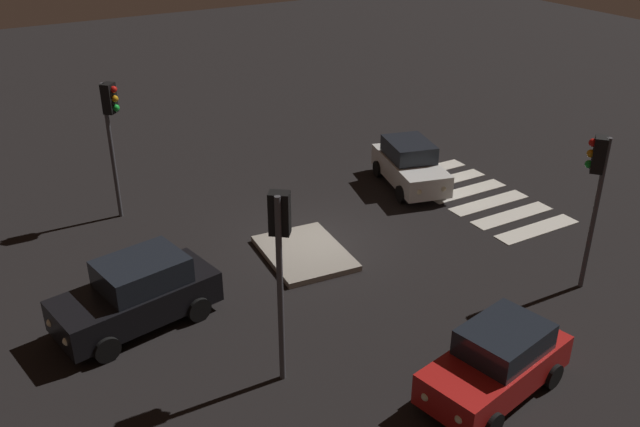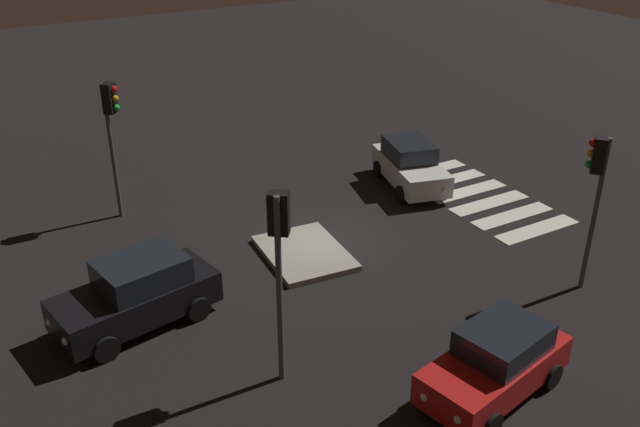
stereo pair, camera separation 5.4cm
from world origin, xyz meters
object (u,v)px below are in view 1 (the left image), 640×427
Objects in this scene: traffic_island at (305,253)px; traffic_light_north at (111,118)px; traffic_light_west at (280,242)px; car_red at (497,362)px; traffic_light_south at (596,176)px; car_black at (137,294)px; car_white at (410,165)px.

traffic_light_north is (5.43, 4.03, 3.43)m from traffic_island.
traffic_light_west is at bearing 146.01° from traffic_island.
traffic_light_west is (2.91, 3.86, 2.73)m from car_red.
traffic_island is at bearing -96.13° from car_red.
traffic_island is 6.53m from traffic_light_west.
car_red is at bearing -89.41° from traffic_light_west.
traffic_island is 0.71× the size of traffic_light_north.
traffic_light_west reaches higher than traffic_island.
traffic_light_south is at bearing -57.16° from traffic_light_west.
traffic_light_west is (0.75, 8.97, 0.15)m from traffic_light_south.
traffic_light_west reaches higher than car_black.
traffic_light_west is at bearing 111.17° from car_black.
car_black is 0.94× the size of traffic_light_west.
car_red is 5.55m from traffic_light_west.
car_white is at bearing -173.38° from car_black.
traffic_island is 5.53m from car_black.
car_red is (-7.50, -0.76, 0.72)m from traffic_island.
traffic_light_south is 0.96× the size of traffic_light_north.
car_black is at bearing 69.57° from traffic_light_west.
traffic_light_south is (-5.34, -5.87, 3.31)m from traffic_island.
traffic_island is at bearing -51.79° from car_white.
traffic_light_west is at bearing -39.64° from traffic_light_north.
car_red is 0.97× the size of car_white.
traffic_light_north is at bearing 36.56° from traffic_island.
traffic_island is at bearing 178.84° from car_black.
traffic_light_south is (2.16, -5.11, 2.58)m from car_red.
car_white is 10.68m from traffic_light_north.
car_white is 0.93× the size of traffic_light_south.
car_white is 0.89× the size of traffic_light_north.
car_black is 11.85m from car_white.
traffic_light_west is (-7.22, 9.01, 2.71)m from car_white.
car_black is at bearing 99.60° from traffic_island.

